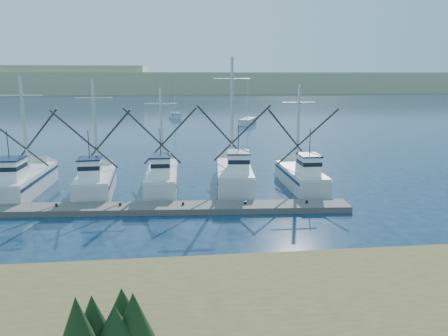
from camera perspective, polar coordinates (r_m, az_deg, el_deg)
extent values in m
plane|color=#0C1F37|center=(23.42, 10.51, -9.54)|extent=(500.00, 500.00, 0.00)
cube|color=#615C56|center=(28.71, -13.39, -5.19)|extent=(29.46, 4.01, 0.39)
cube|color=tan|center=(230.91, -5.00, 11.05)|extent=(360.00, 60.00, 10.00)
cube|color=silver|center=(35.48, -24.76, -1.85)|extent=(2.92, 8.53, 1.41)
cube|color=white|center=(33.18, -26.11, -0.30)|extent=(1.61, 2.11, 1.50)
cylinder|color=#B7B2A8|center=(36.16, -24.65, 5.22)|extent=(0.22, 0.22, 7.06)
cube|color=silver|center=(33.33, -16.39, -2.07)|extent=(2.79, 6.82, 1.39)
cube|color=white|center=(31.37, -17.06, -0.26)|extent=(1.50, 1.71, 1.50)
cylinder|color=#B7B2A8|center=(33.73, -16.48, 5.24)|extent=(0.22, 0.22, 6.89)
cube|color=silver|center=(33.71, -8.06, -1.54)|extent=(2.40, 8.54, 1.40)
cube|color=white|center=(31.27, -8.23, 0.13)|extent=(1.33, 2.10, 1.50)
cylinder|color=#B7B2A8|center=(34.48, -8.19, 5.19)|extent=(0.22, 0.22, 6.21)
cube|color=silver|center=(33.91, 1.31, -1.20)|extent=(3.35, 8.55, 1.56)
cube|color=white|center=(31.51, 1.85, 0.63)|extent=(1.68, 2.17, 1.50)
cylinder|color=#B7B2A8|center=(34.54, 1.03, 7.38)|extent=(0.22, 0.22, 8.36)
cube|color=silver|center=(34.60, 10.00, -1.35)|extent=(2.36, 7.46, 1.28)
cube|color=white|center=(32.53, 11.03, 0.26)|extent=(1.36, 1.82, 1.50)
cylinder|color=#B7B2A8|center=(35.15, 9.64, 5.25)|extent=(0.22, 0.22, 6.44)
cube|color=silver|center=(78.69, 3.11, 6.07)|extent=(4.17, 6.64, 0.90)
cylinder|color=#B7B2A8|center=(78.67, 3.11, 9.03)|extent=(0.12, 0.12, 7.20)
cube|color=silver|center=(91.73, -6.43, 6.85)|extent=(2.50, 6.21, 0.90)
cylinder|color=#B7B2A8|center=(91.76, -6.49, 9.39)|extent=(0.12, 0.12, 7.20)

